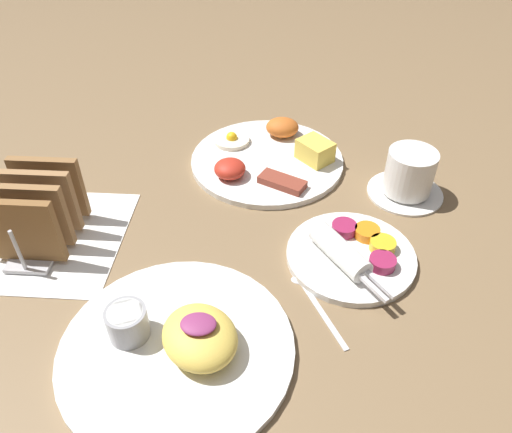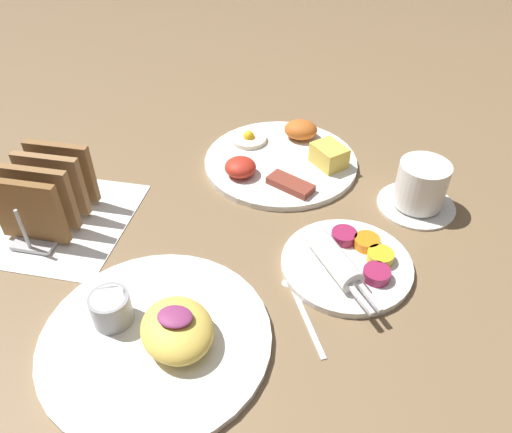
% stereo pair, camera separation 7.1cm
% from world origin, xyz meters
% --- Properties ---
extents(ground_plane, '(3.00, 3.00, 0.00)m').
position_xyz_m(ground_plane, '(0.00, 0.00, 0.00)').
color(ground_plane, brown).
extents(napkin_flat, '(0.22, 0.22, 0.00)m').
position_xyz_m(napkin_flat, '(-0.22, 0.00, 0.00)').
color(napkin_flat, white).
rests_on(napkin_flat, ground_plane).
extents(plate_breakfast, '(0.26, 0.26, 0.05)m').
position_xyz_m(plate_breakfast, '(0.09, 0.22, 0.01)').
color(plate_breakfast, white).
rests_on(plate_breakfast, ground_plane).
extents(plate_condiments, '(0.18, 0.19, 0.04)m').
position_xyz_m(plate_condiments, '(0.21, -0.01, 0.01)').
color(plate_condiments, white).
rests_on(plate_condiments, ground_plane).
extents(plate_foreground, '(0.27, 0.27, 0.06)m').
position_xyz_m(plate_foreground, '(0.01, -0.18, 0.01)').
color(plate_foreground, white).
rests_on(plate_foreground, ground_plane).
extents(toast_rack, '(0.10, 0.15, 0.10)m').
position_xyz_m(toast_rack, '(-0.22, 0.00, 0.05)').
color(toast_rack, '#B7B7BC').
rests_on(toast_rack, ground_plane).
extents(coffee_cup, '(0.12, 0.12, 0.08)m').
position_xyz_m(coffee_cup, '(0.31, 0.14, 0.04)').
color(coffee_cup, white).
rests_on(coffee_cup, ground_plane).
extents(teaspoon, '(0.07, 0.12, 0.01)m').
position_xyz_m(teaspoon, '(0.16, -0.09, 0.00)').
color(teaspoon, silver).
rests_on(teaspoon, ground_plane).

